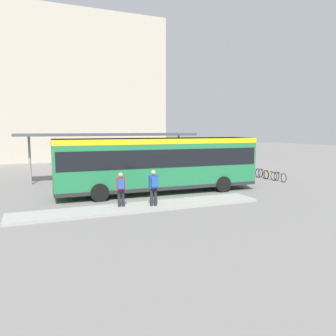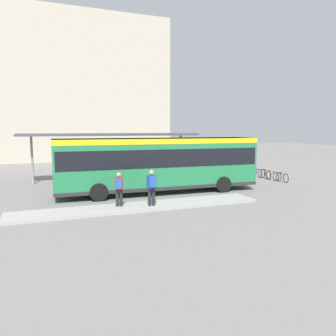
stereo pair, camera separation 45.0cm
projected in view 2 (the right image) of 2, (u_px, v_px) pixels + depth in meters
name	position (u px, v px, depth m)	size (l,w,h in m)	color
ground_plane	(159.00, 193.00, 19.47)	(120.00, 120.00, 0.00)	slate
curb_island	(140.00, 207.00, 15.66)	(11.98, 1.80, 0.12)	#9E9E99
city_bus	(159.00, 161.00, 19.25)	(11.94, 2.84, 3.23)	#237A47
pedestrian_waiting	(119.00, 187.00, 15.35)	(0.43, 0.47, 1.62)	#232328
pedestrian_companion	(152.00, 186.00, 15.45)	(0.44, 0.47, 1.71)	#232328
bicycle_green	(282.00, 177.00, 23.49)	(0.48, 1.52, 0.66)	black
bicycle_yellow	(272.00, 176.00, 24.24)	(0.48, 1.54, 0.67)	black
bicycle_red	(266.00, 174.00, 25.11)	(0.48, 1.63, 0.71)	black
bicycle_blue	(257.00, 172.00, 25.88)	(0.48, 1.67, 0.73)	black
station_shelter	(112.00, 135.00, 24.22)	(13.06, 2.51, 3.47)	#4C515B
potted_planter_near_shelter	(119.00, 176.00, 22.56)	(0.70, 0.70, 1.10)	slate
potted_planter_far_side	(84.00, 175.00, 21.78)	(1.02, 1.02, 1.46)	slate
station_building	(74.00, 91.00, 42.03)	(22.52, 10.06, 17.45)	#BCB29E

